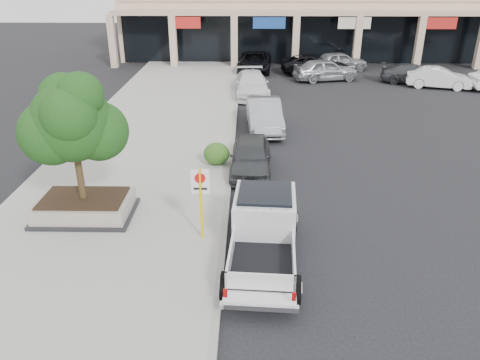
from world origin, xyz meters
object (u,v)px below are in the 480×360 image
curb_car_c (252,84)px  lot_car_d (315,64)px  no_parking_sign (201,194)px  planter (85,207)px  curb_car_a (251,156)px  pickup_truck (263,234)px  lot_car_e (339,61)px  lot_car_b (439,78)px  curb_car_d (255,62)px  planter_tree (78,121)px  curb_car_b (264,115)px  lot_car_a (326,70)px  lot_car_c (414,74)px

curb_car_c → lot_car_d: bearing=51.1°
no_parking_sign → curb_car_c: (1.59, 17.82, -0.88)m
planter → curb_car_a: size_ratio=0.79×
planter → lot_car_d: 25.74m
pickup_truck → lot_car_e: bearing=79.3°
no_parking_sign → pickup_truck: (1.85, -0.96, -0.77)m
lot_car_b → lot_car_e: bearing=62.3°
lot_car_b → lot_car_d: bearing=75.8°
planter → lot_car_d: lot_car_d is taller
curb_car_a → lot_car_d: 20.02m
curb_car_d → lot_car_b: bearing=-19.0°
planter_tree → curb_car_c: bearing=71.4°
curb_car_c → lot_car_e: bearing=45.0°
pickup_truck → curb_car_b: size_ratio=1.15×
curb_car_b → lot_car_d: (4.36, 13.88, -0.05)m
curb_car_a → pickup_truck: bearing=-85.4°
no_parking_sign → curb_car_d: 25.62m
planter_tree → curb_car_c: (5.51, 16.34, -2.66)m
curb_car_d → lot_car_b: 13.77m
curb_car_d → lot_car_e: size_ratio=1.20×
curb_car_b → lot_car_b: 15.45m
planter → lot_car_d: bearing=65.6°
planter → curb_car_b: 11.44m
curb_car_a → lot_car_a: bearing=73.3°
planter_tree → lot_car_e: bearing=62.6°
planter → lot_car_d: (10.62, 23.45, 0.26)m
pickup_truck → curb_car_d: (0.02, 26.49, -0.10)m
planter → lot_car_a: (11.11, 21.00, 0.33)m
curb_car_d → lot_car_d: 4.77m
planter → lot_car_c: lot_car_c is taller
lot_car_e → curb_car_d: bearing=74.4°
lot_car_e → curb_car_a: bearing=143.2°
no_parking_sign → lot_car_e: bearing=71.4°
planter_tree → lot_car_b: 26.43m
curb_car_b → curb_car_c: (-0.63, 6.93, -0.03)m
planter_tree → lot_car_e: planter_tree is taller
lot_car_d → lot_car_e: bearing=-69.4°
no_parking_sign → lot_car_b: bearing=54.2°
curb_car_b → lot_car_d: size_ratio=0.90×
curb_car_c → lot_car_c: bearing=14.5°
pickup_truck → lot_car_d: 26.16m
planter_tree → no_parking_sign: planter_tree is taller
planter → curb_car_d: curb_car_d is taller
pickup_truck → lot_car_b: size_ratio=1.28×
curb_car_b → lot_car_c: bearing=40.7°
curb_car_b → curb_car_d: 14.64m
planter → curb_car_c: 17.44m
planter_tree → curb_car_c: 17.45m
planter → lot_car_a: lot_car_a is taller
curb_car_b → lot_car_e: bearing=63.2°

